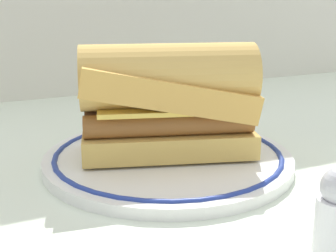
{
  "coord_description": "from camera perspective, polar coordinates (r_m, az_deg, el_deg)",
  "views": [
    {
      "loc": [
        -0.19,
        -0.44,
        0.19
      ],
      "look_at": [
        0.01,
        0.02,
        0.04
      ],
      "focal_mm": 51.27,
      "sensor_mm": 36.0,
      "label": 1
    }
  ],
  "objects": [
    {
      "name": "ground_plane",
      "position": [
        0.52,
        -0.48,
        -5.51
      ],
      "size": [
        1.5,
        1.5,
        0.0
      ],
      "primitive_type": "plane",
      "color": "silver"
    },
    {
      "name": "plate",
      "position": [
        0.54,
        0.0,
        -3.79
      ],
      "size": [
        0.28,
        0.28,
        0.01
      ],
      "color": "white",
      "rests_on": "ground_plane"
    },
    {
      "name": "sausage_sandwich",
      "position": [
        0.52,
        0.0,
        3.27
      ],
      "size": [
        0.2,
        0.13,
        0.12
      ],
      "rotation": [
        0.0,
        0.0,
        -0.29
      ],
      "color": "#D3AA52",
      "rests_on": "plate"
    }
  ]
}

